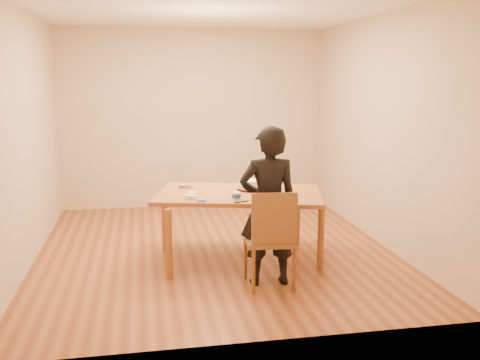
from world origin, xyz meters
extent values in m
cube|color=brown|center=(0.00, 0.00, 0.00)|extent=(4.00, 4.50, 0.00)
cube|color=silver|center=(0.00, 0.00, 2.70)|extent=(4.00, 4.50, 0.00)
cube|color=tan|center=(0.00, 2.25, 1.35)|extent=(4.00, 0.00, 2.70)
cube|color=tan|center=(-2.00, 0.00, 1.35)|extent=(0.00, 4.50, 2.70)
cube|color=tan|center=(2.00, 0.00, 1.35)|extent=(0.00, 4.50, 2.70)
cube|color=brown|center=(0.22, -0.39, 0.73)|extent=(1.95, 1.44, 0.04)
cube|color=brown|center=(0.37, -1.16, 0.45)|extent=(0.49, 0.49, 0.04)
cylinder|color=red|center=(0.36, -0.27, 0.76)|extent=(0.28, 0.28, 0.02)
cylinder|color=white|center=(0.36, -0.27, 0.81)|extent=(0.24, 0.24, 0.08)
ellipsoid|color=white|center=(0.36, -0.27, 0.86)|extent=(0.24, 0.24, 0.03)
cylinder|color=white|center=(0.13, -0.70, 0.79)|extent=(0.09, 0.09, 0.08)
cylinder|color=#1B2FB3|center=(-0.22, -0.71, 0.76)|extent=(0.10, 0.10, 0.01)
ellipsoid|color=white|center=(-0.22, -0.71, 0.77)|extent=(0.04, 0.04, 0.02)
cylinder|color=white|center=(-0.34, -0.58, 0.77)|extent=(0.09, 0.09, 0.04)
cylinder|color=white|center=(-0.29, -0.47, 0.77)|extent=(0.09, 0.09, 0.04)
cylinder|color=white|center=(-0.31, -0.59, 0.77)|extent=(0.08, 0.08, 0.04)
cube|color=#E63694|center=(-0.33, -0.02, 0.76)|extent=(0.14, 0.08, 0.02)
cube|color=green|center=(-0.34, -0.02, 0.78)|extent=(0.13, 0.10, 0.02)
cube|color=black|center=(0.16, -0.83, 0.76)|extent=(0.16, 0.08, 0.01)
imported|color=black|center=(0.37, -1.12, 0.77)|extent=(0.57, 0.38, 1.54)
camera|label=1|loc=(-0.79, -5.91, 1.97)|focal=40.00mm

